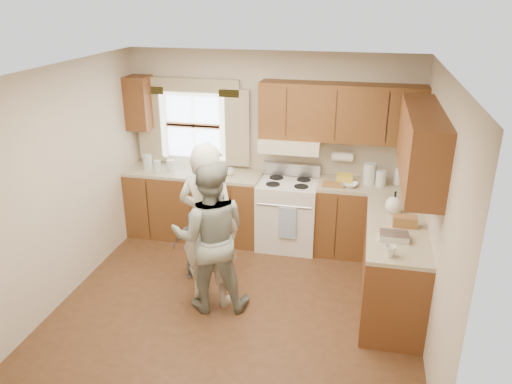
% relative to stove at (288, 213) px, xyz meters
% --- Properties ---
extents(room, '(3.80, 3.80, 3.80)m').
position_rel_stove_xyz_m(room, '(-0.30, -1.44, 0.78)').
color(room, '#452A15').
rests_on(room, ground).
extents(kitchen_fixtures, '(3.80, 2.25, 2.15)m').
position_rel_stove_xyz_m(kitchen_fixtures, '(0.31, -0.36, 0.37)').
color(kitchen_fixtures, '#48220F').
rests_on(kitchen_fixtures, ground).
extents(stove, '(0.76, 0.67, 1.07)m').
position_rel_stove_xyz_m(stove, '(0.00, 0.00, 0.00)').
color(stove, silver).
rests_on(stove, ground).
extents(woman_left, '(0.72, 0.54, 1.81)m').
position_rel_stove_xyz_m(woman_left, '(-0.61, -1.47, 0.44)').
color(woman_left, beige).
rests_on(woman_left, ground).
extents(woman_right, '(0.93, 0.80, 1.66)m').
position_rel_stove_xyz_m(woman_right, '(-0.57, -1.55, 0.36)').
color(woman_right, '#294436').
rests_on(woman_right, ground).
extents(child, '(0.53, 0.33, 0.84)m').
position_rel_stove_xyz_m(child, '(-0.94, -1.05, -0.05)').
color(child, slate).
rests_on(child, ground).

